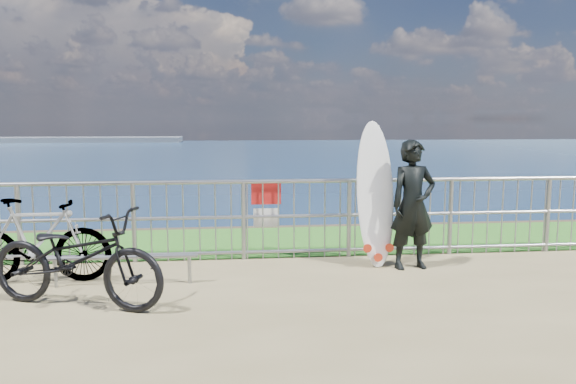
{
  "coord_description": "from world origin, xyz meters",
  "views": [
    {
      "loc": [
        -0.7,
        -6.14,
        1.97
      ],
      "look_at": [
        0.08,
        1.2,
        1.0
      ],
      "focal_mm": 35.0,
      "sensor_mm": 36.0,
      "label": 1
    }
  ],
  "objects": [
    {
      "name": "grass_strip",
      "position": [
        0.0,
        2.7,
        0.01
      ],
      "size": [
        120.0,
        120.0,
        0.0
      ],
      "primitive_type": "plane",
      "color": "#266A1D",
      "rests_on": "ground"
    },
    {
      "name": "seascape",
      "position": [
        -43.75,
        147.49,
        -4.03
      ],
      "size": [
        260.0,
        260.0,
        5.0
      ],
      "color": "brown",
      "rests_on": "ground"
    },
    {
      "name": "railing",
      "position": [
        0.02,
        1.6,
        0.58
      ],
      "size": [
        10.06,
        0.1,
        1.13
      ],
      "color": "gray",
      "rests_on": "ground"
    },
    {
      "name": "surfer",
      "position": [
        1.69,
        0.9,
        0.85
      ],
      "size": [
        0.67,
        0.49,
        1.7
      ],
      "primitive_type": "imported",
      "rotation": [
        0.0,
        0.0,
        0.15
      ],
      "color": "black",
      "rests_on": "ground"
    },
    {
      "name": "surfboard",
      "position": [
        1.25,
        1.13,
        0.9
      ],
      "size": [
        0.54,
        0.48,
        1.95
      ],
      "color": "white",
      "rests_on": "ground"
    },
    {
      "name": "bicycle_near",
      "position": [
        -2.29,
        -0.23,
        0.52
      ],
      "size": [
        2.11,
        1.34,
        1.05
      ],
      "primitive_type": "imported",
      "rotation": [
        0.0,
        0.0,
        1.22
      ],
      "color": "black",
      "rests_on": "ground"
    },
    {
      "name": "bicycle_far",
      "position": [
        -2.99,
        0.71,
        0.52
      ],
      "size": [
        1.73,
        0.53,
        1.04
      ],
      "primitive_type": "imported",
      "rotation": [
        0.0,
        0.0,
        1.59
      ],
      "color": "black",
      "rests_on": "ground"
    },
    {
      "name": "bike_rack",
      "position": [
        -1.96,
        0.5,
        0.3
      ],
      "size": [
        1.75,
        0.05,
        0.37
      ],
      "color": "gray",
      "rests_on": "ground"
    }
  ]
}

